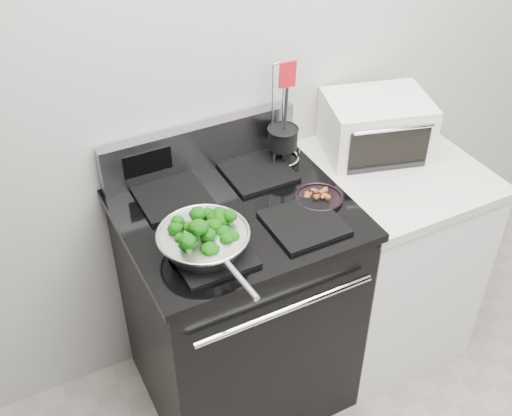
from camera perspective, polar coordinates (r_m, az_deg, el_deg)
back_wall at (r=2.38m, az=1.08°, el=13.98°), size 4.00×0.02×2.70m
gas_range at (r=2.53m, az=-1.59°, el=-8.45°), size 0.79×0.69×1.13m
counter at (r=2.82m, az=11.09°, el=-4.08°), size 0.62×0.68×0.92m
skillet at (r=2.03m, az=-4.65°, el=-2.83°), size 0.30×0.47×0.06m
broccoli_pile at (r=2.02m, az=-4.71°, el=-2.41°), size 0.23×0.23×0.08m
bacon_plate at (r=2.27m, az=5.61°, el=1.11°), size 0.17×0.17×0.04m
utensil_holder at (r=2.44m, az=2.38°, el=5.78°), size 0.13×0.13×0.41m
toaster_oven at (r=2.57m, az=10.62°, el=7.22°), size 0.46×0.39×0.23m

